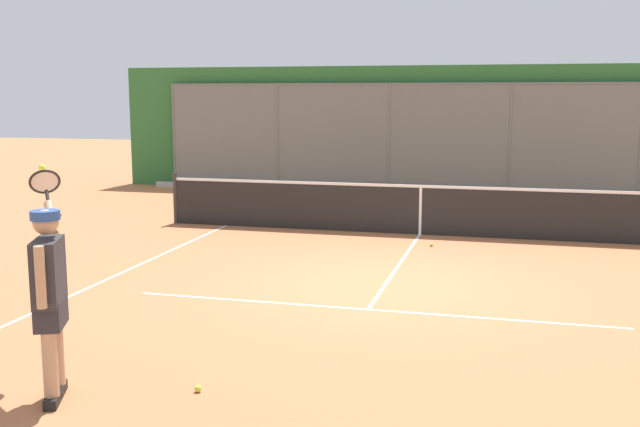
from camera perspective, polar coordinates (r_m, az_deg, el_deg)
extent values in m
plane|color=#B76B42|center=(10.65, 4.92, -5.52)|extent=(60.00, 60.00, 0.00)
cube|color=white|center=(9.49, 3.68, -7.30)|extent=(6.22, 0.05, 0.01)
cube|color=white|center=(11.33, -16.13, -4.94)|extent=(0.05, 9.58, 0.01)
cube|color=white|center=(12.01, 6.07, -3.84)|extent=(0.05, 5.27, 0.01)
cylinder|color=slate|center=(20.05, 14.25, 5.40)|extent=(0.07, 0.07, 2.97)
cylinder|color=slate|center=(20.32, 5.29, 5.69)|extent=(0.07, 0.07, 2.97)
cylinder|color=slate|center=(21.06, -3.25, 5.83)|extent=(0.07, 0.07, 2.97)
cylinder|color=slate|center=(22.22, -11.05, 5.85)|extent=(0.07, 0.07, 2.97)
cylinder|color=slate|center=(20.09, 9.85, 9.68)|extent=(15.76, 0.05, 0.05)
cube|color=slate|center=(20.12, 9.74, 5.56)|extent=(15.76, 0.02, 2.97)
cube|color=#2D6B33|center=(20.76, 9.91, 6.30)|extent=(18.76, 0.90, 3.43)
cube|color=#ADADA8|center=(20.08, 9.59, 1.51)|extent=(16.76, 0.18, 0.15)
cylinder|color=#2D2D2D|center=(15.91, -10.95, 1.18)|extent=(0.09, 0.09, 1.07)
cube|color=black|center=(14.49, 7.65, 0.18)|extent=(10.15, 0.02, 0.91)
cube|color=white|center=(14.42, 7.69, 2.06)|extent=(10.15, 0.04, 0.05)
cube|color=white|center=(14.49, 7.65, 0.18)|extent=(0.05, 0.04, 0.91)
cube|color=black|center=(7.09, -19.70, -13.27)|extent=(0.20, 0.28, 0.09)
cylinder|color=tan|center=(6.94, -19.90, -9.91)|extent=(0.13, 0.13, 0.79)
cube|color=black|center=(7.34, -19.27, -12.49)|extent=(0.20, 0.28, 0.09)
cylinder|color=tan|center=(7.19, -19.46, -9.22)|extent=(0.13, 0.13, 0.79)
cube|color=#28282D|center=(6.97, -19.81, -7.11)|extent=(0.36, 0.47, 0.26)
cube|color=#2D2D33|center=(6.88, -19.97, -4.19)|extent=(0.38, 0.53, 0.57)
cylinder|color=tan|center=(6.60, -20.52, -4.58)|extent=(0.08, 0.08, 0.52)
cylinder|color=tan|center=(7.26, -19.79, -0.31)|extent=(0.31, 0.35, 0.29)
sphere|color=tan|center=(6.80, -20.17, -0.62)|extent=(0.22, 0.22, 0.22)
cylinder|color=#284C93|center=(6.79, -20.20, -0.12)|extent=(0.33, 0.33, 0.08)
cube|color=#284C93|center=(6.91, -19.98, -0.23)|extent=(0.25, 0.25, 0.02)
cylinder|color=black|center=(7.48, -20.04, 1.19)|extent=(0.13, 0.15, 0.13)
torus|color=black|center=(7.65, -20.22, 2.28)|extent=(0.34, 0.33, 0.26)
cylinder|color=silver|center=(7.65, -20.22, 2.28)|extent=(0.28, 0.27, 0.21)
sphere|color=#CCDB33|center=(7.81, -20.38, 3.28)|extent=(0.07, 0.07, 0.07)
sphere|color=#C1D138|center=(7.07, -9.27, -13.02)|extent=(0.07, 0.07, 0.07)
sphere|color=#C1D138|center=(13.46, 8.48, -2.35)|extent=(0.07, 0.07, 0.07)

